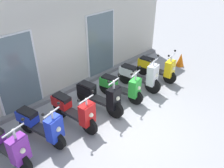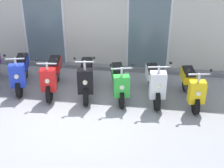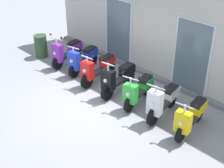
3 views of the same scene
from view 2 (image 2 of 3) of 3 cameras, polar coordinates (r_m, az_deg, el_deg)
The scene contains 8 objects.
ground_plane at distance 8.12m, azimuth -5.83°, elevation -4.99°, with size 40.00×40.00×0.00m, color #939399.
storefront_facade at distance 9.71m, azimuth -2.77°, elevation 13.59°, with size 9.29×0.50×4.01m.
scooter_blue at distance 9.28m, azimuth -15.30°, elevation 2.06°, with size 0.68×1.51×1.19m.
scooter_red at distance 8.88m, azimuth -10.15°, elevation 1.55°, with size 0.57×1.62×1.19m.
scooter_black at distance 8.67m, azimuth -4.39°, elevation 1.15°, with size 0.61×1.65×1.29m.
scooter_green at distance 8.54m, azimuth 1.23°, elevation 0.53°, with size 0.70×1.52×1.17m.
scooter_white at distance 8.47m, azimuth 7.26°, elevation 0.35°, with size 0.64×1.59×1.27m.
scooter_yellow at distance 8.52m, azimuth 13.40°, elevation -0.30°, with size 0.62×1.52×1.16m.
Camera 2 is at (1.73, -6.52, 4.53)m, focal length 53.69 mm.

